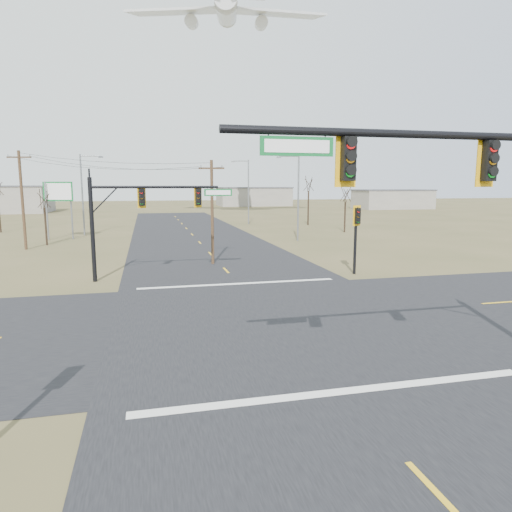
{
  "coord_description": "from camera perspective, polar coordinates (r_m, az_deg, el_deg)",
  "views": [
    {
      "loc": [
        -5.3,
        -19.01,
        5.95
      ],
      "look_at": [
        -0.49,
        1.0,
        2.73
      ],
      "focal_mm": 32.0,
      "sensor_mm": 36.0,
      "label": 1
    }
  ],
  "objects": [
    {
      "name": "ground",
      "position": [
        20.61,
        1.98,
        -7.89
      ],
      "size": [
        320.0,
        320.0,
        0.0
      ],
      "primitive_type": "plane",
      "color": "brown",
      "rests_on": "ground"
    },
    {
      "name": "road_ew",
      "position": [
        20.61,
        1.98,
        -7.87
      ],
      "size": [
        160.0,
        14.0,
        0.02
      ],
      "primitive_type": "cube",
      "color": "black",
      "rests_on": "ground"
    },
    {
      "name": "road_ns",
      "position": [
        20.61,
        1.98,
        -7.86
      ],
      "size": [
        14.0,
        160.0,
        0.02
      ],
      "primitive_type": "cube",
      "color": "black",
      "rests_on": "ground"
    },
    {
      "name": "stop_bar_near",
      "position": [
        13.98,
        10.57,
        -16.31
      ],
      "size": [
        12.0,
        0.4,
        0.01
      ],
      "primitive_type": "cube",
      "color": "silver",
      "rests_on": "road_ns"
    },
    {
      "name": "stop_bar_far",
      "position": [
        27.67,
        -2.18,
        -3.47
      ],
      "size": [
        12.0,
        0.4,
        0.01
      ],
      "primitive_type": "cube",
      "color": "silver",
      "rests_on": "road_ns"
    },
    {
      "name": "mast_arm_near",
      "position": [
        13.95,
        28.27,
        6.58
      ],
      "size": [
        11.29,
        0.41,
        7.79
      ],
      "rotation": [
        0.0,
        0.0,
        0.02
      ],
      "color": "black",
      "rests_on": "ground"
    },
    {
      "name": "mast_arm_far",
      "position": [
        29.37,
        -13.75,
        6.11
      ],
      "size": [
        8.83,
        0.6,
        6.41
      ],
      "rotation": [
        0.0,
        0.0,
        0.43
      ],
      "color": "black",
      "rests_on": "ground"
    },
    {
      "name": "pedestal_signal_ne",
      "position": [
        30.92,
        12.48,
        3.86
      ],
      "size": [
        0.61,
        0.53,
        4.63
      ],
      "rotation": [
        0.0,
        0.0,
        0.14
      ],
      "color": "black",
      "rests_on": "ground"
    },
    {
      "name": "utility_pole_near",
      "position": [
        34.29,
        -5.51,
        5.74
      ],
      "size": [
        1.88,
        0.47,
        7.75
      ],
      "rotation": [
        0.0,
        0.0,
        -0.19
      ],
      "color": "#4C3620",
      "rests_on": "ground"
    },
    {
      "name": "utility_pole_far",
      "position": [
        47.13,
        -27.19,
        6.4
      ],
      "size": [
        2.17,
        0.63,
        9.01
      ],
      "rotation": [
        0.0,
        0.0,
        -0.24
      ],
      "color": "#4C3620",
      "rests_on": "ground"
    },
    {
      "name": "highway_sign",
      "position": [
        54.33,
        -23.47,
        6.56
      ],
      "size": [
        3.19,
        1.17,
        6.28
      ],
      "rotation": [
        0.0,
        0.0,
        -0.33
      ],
      "color": "slate",
      "rests_on": "ground"
    },
    {
      "name": "streetlight_a",
      "position": [
        48.67,
        5.09,
        7.84
      ],
      "size": [
        2.54,
        0.38,
        9.07
      ],
      "rotation": [
        0.0,
        0.0,
        -0.34
      ],
      "color": "slate",
      "rests_on": "ground"
    },
    {
      "name": "streetlight_b",
      "position": [
        69.7,
        -1.12,
        8.46
      ],
      "size": [
        2.7,
        0.36,
        9.67
      ],
      "rotation": [
        0.0,
        0.0,
        -0.23
      ],
      "color": "slate",
      "rests_on": "ground"
    },
    {
      "name": "streetlight_c",
      "position": [
        57.69,
        -20.71,
        7.7
      ],
      "size": [
        2.65,
        0.41,
        9.47
      ],
      "rotation": [
        0.0,
        0.0,
        0.37
      ],
      "color": "slate",
      "rests_on": "ground"
    },
    {
      "name": "bare_tree_a",
      "position": [
        49.67,
        -25.0,
        6.52
      ],
      "size": [
        2.94,
        2.94,
        5.82
      ],
      "rotation": [
        0.0,
        0.0,
        0.27
      ],
      "color": "black",
      "rests_on": "ground"
    },
    {
      "name": "bare_tree_c",
      "position": [
        58.81,
        11.14,
        7.67
      ],
      "size": [
        3.23,
        3.23,
        6.2
      ],
      "rotation": [
        0.0,
        0.0,
        0.27
      ],
      "color": "black",
      "rests_on": "ground"
    },
    {
      "name": "bare_tree_d",
      "position": [
        68.65,
        6.6,
        9.0
      ],
      "size": [
        3.1,
        3.1,
        7.63
      ],
      "rotation": [
        0.0,
        0.0,
        -0.07
      ],
      "color": "black",
      "rests_on": "ground"
    },
    {
      "name": "warehouse_mid",
      "position": [
        132.56,
        -0.32,
        7.4
      ],
      "size": [
        20.0,
        12.0,
        5.0
      ],
      "primitive_type": "cube",
      "color": "gray",
      "rests_on": "ground"
    },
    {
      "name": "warehouse_right",
      "position": [
        120.28,
        16.68,
        6.76
      ],
      "size": [
        18.0,
        10.0,
        4.5
      ],
      "primitive_type": "cube",
      "color": "gray",
      "rests_on": "ground"
    },
    {
      "name": "jet_airliner",
      "position": [
        84.36,
        -3.72,
        28.4
      ],
      "size": [
        24.37,
        25.32,
        13.44
      ],
      "rotation": [
        0.0,
        -0.19,
        1.38
      ],
      "color": "white"
    }
  ]
}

